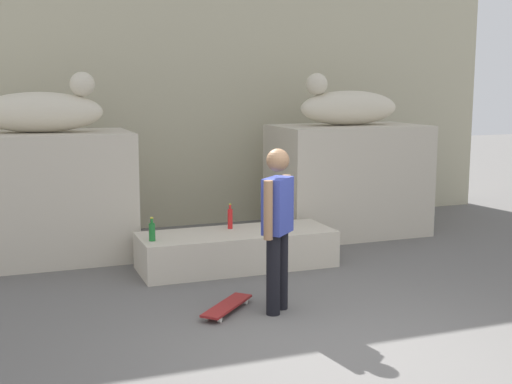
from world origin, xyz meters
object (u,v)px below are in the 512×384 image
Objects in this scene: statue_reclining_left at (42,110)px; statue_reclining_right at (347,106)px; skateboard at (227,306)px; bottle_green at (152,231)px; bottle_red at (230,218)px; skater at (278,223)px.

statue_reclining_left is 4.40m from statue_reclining_right.
skateboard is at bearing -51.56° from statue_reclining_left.
skateboard is 2.51× the size of bottle_green.
statue_reclining_right reaches higher than bottle_red.
bottle_red is at bearing -138.14° from skater.
bottle_green is (-1.08, -0.33, -0.02)m from bottle_red.
bottle_green is at bearing -118.34° from skateboard.
statue_reclining_left is 2.24m from bottle_green.
skateboard is at bearing -62.03° from skater.
skater is 1.90m from bottle_green.
statue_reclining_right is 4.44m from skateboard.
statue_reclining_left reaches higher than bottle_red.
skater is (-2.35, -3.00, -1.04)m from statue_reclining_right.
bottle_green is at bearing -163.15° from bottle_red.
bottle_red reaches higher than bottle_green.
statue_reclining_right is 0.96× the size of skater.
statue_reclining_left is 2.78m from bottle_red.
statue_reclining_right is at bearing 9.77° from statue_reclining_left.
skater is 5.89× the size of bottle_green.
statue_reclining_right reaches higher than skateboard.
bottle_green is (1.10, -1.38, -1.39)m from statue_reclining_left.
skateboard is 2.19× the size of bottle_red.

